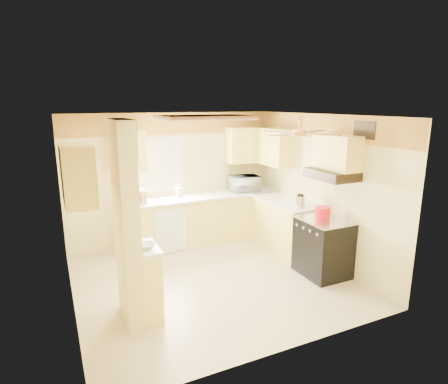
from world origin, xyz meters
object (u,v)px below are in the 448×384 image
stove (323,247)px  bowl (146,246)px  dutch_oven (322,212)px  microwave (245,183)px  kettle (300,201)px

stove → bowl: (-2.81, -0.04, 0.51)m
stove → dutch_oven: dutch_oven is taller
microwave → dutch_oven: (0.30, -2.03, -0.10)m
bowl → dutch_oven: (2.84, 0.14, 0.03)m
bowl → kettle: 2.87m
dutch_oven → kettle: kettle is taller
microwave → stove: bearing=103.4°
bowl → stove: bearing=0.8°
stove → kettle: kettle is taller
bowl → dutch_oven: 2.84m
dutch_oven → kettle: size_ratio=1.02×
bowl → kettle: bearing=13.2°
stove → microwave: microwave is taller
stove → kettle: size_ratio=3.67×
kettle → stove: bearing=-88.1°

